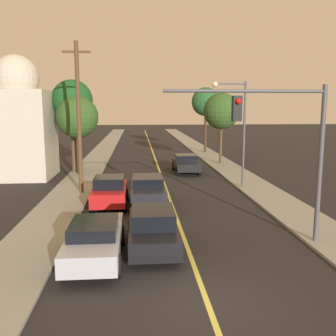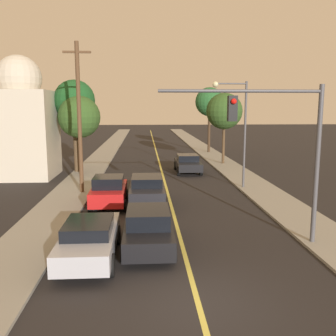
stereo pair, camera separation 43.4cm
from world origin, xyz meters
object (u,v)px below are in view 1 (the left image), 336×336
at_px(car_near_lane_front, 153,228).
at_px(car_outer_lane_second, 110,191).
at_px(car_near_lane_second, 148,190).
at_px(tree_right_near, 221,111).
at_px(streetlamp_right, 236,119).
at_px(tree_left_near, 72,101).
at_px(car_outer_lane_front, 95,239).
at_px(tree_right_far, 206,102).
at_px(car_far_oncoming, 186,163).
at_px(traffic_signal_mast, 283,135).
at_px(tree_left_far, 77,117).
at_px(utility_pole_left, 79,116).
at_px(domed_building_left, 19,123).

distance_m(car_near_lane_front, car_outer_lane_second, 6.54).
distance_m(car_near_lane_second, tree_right_near, 15.86).
bearing_deg(streetlamp_right, car_near_lane_second, -147.29).
bearing_deg(tree_left_near, car_outer_lane_second, -71.36).
distance_m(car_outer_lane_second, streetlamp_right, 9.21).
bearing_deg(car_outer_lane_front, tree_right_far, 72.67).
height_order(car_far_oncoming, traffic_signal_mast, traffic_signal_mast).
xyz_separation_m(car_far_oncoming, streetlamp_right, (2.31, -6.12, 3.69)).
bearing_deg(car_outer_lane_second, tree_left_far, 107.95).
height_order(car_far_oncoming, tree_right_far, tree_right_far).
distance_m(streetlamp_right, tree_left_near, 12.95).
height_order(traffic_signal_mast, utility_pole_left, utility_pole_left).
xyz_separation_m(car_near_lane_front, car_outer_lane_front, (-2.01, -0.93, -0.01)).
bearing_deg(tree_right_far, car_outer_lane_front, -107.33).
relative_size(tree_left_near, tree_left_far, 1.21).
height_order(utility_pole_left, domed_building_left, utility_pole_left).
distance_m(car_outer_lane_second, tree_left_near, 11.78).
distance_m(car_outer_lane_second, car_far_oncoming, 11.10).
bearing_deg(car_near_lane_front, car_outer_lane_front, -155.21).
bearing_deg(traffic_signal_mast, car_far_oncoming, 95.15).
bearing_deg(traffic_signal_mast, car_outer_lane_second, 137.30).
distance_m(car_outer_lane_second, utility_pole_left, 5.12).
distance_m(car_near_lane_front, car_near_lane_second, 6.21).
bearing_deg(tree_left_near, car_near_lane_second, -61.92).
bearing_deg(domed_building_left, car_far_oncoming, 4.84).
bearing_deg(car_near_lane_second, domed_building_left, 136.21).
distance_m(car_near_lane_front, car_far_oncoming, 16.30).
relative_size(car_near_lane_second, domed_building_left, 0.51).
bearing_deg(traffic_signal_mast, tree_left_near, 121.85).
relative_size(car_outer_lane_second, tree_right_near, 0.62).
relative_size(car_near_lane_front, car_outer_lane_front, 0.98).
relative_size(car_outer_lane_front, tree_left_near, 0.63).
bearing_deg(utility_pole_left, domed_building_left, 131.39).
relative_size(utility_pole_left, tree_right_far, 1.21).
bearing_deg(domed_building_left, tree_left_far, 5.39).
height_order(car_near_lane_front, car_near_lane_second, car_near_lane_second).
xyz_separation_m(tree_left_far, tree_right_far, (12.13, 13.21, 1.28)).
relative_size(tree_left_near, domed_building_left, 0.81).
bearing_deg(tree_right_near, car_near_lane_second, -117.13).
distance_m(utility_pole_left, tree_left_near, 7.62).
xyz_separation_m(car_near_lane_second, car_far_oncoming, (3.33, 9.75, -0.07)).
xyz_separation_m(car_near_lane_second, utility_pole_left, (-3.88, 2.81, 3.83)).
height_order(utility_pole_left, tree_right_far, utility_pole_left).
bearing_deg(car_outer_lane_front, utility_pole_left, 100.68).
height_order(traffic_signal_mast, tree_right_far, tree_right_far).
xyz_separation_m(car_outer_lane_front, tree_right_near, (9.01, 20.80, 4.02)).
xyz_separation_m(car_near_lane_front, tree_right_near, (7.00, 19.88, 4.01)).
distance_m(tree_left_near, domed_building_left, 4.24).
bearing_deg(car_outer_lane_second, streetlamp_right, 25.25).
relative_size(car_near_lane_front, tree_right_far, 0.61).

